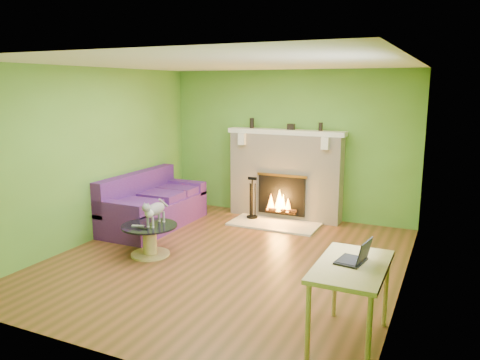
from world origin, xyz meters
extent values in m
plane|color=brown|center=(0.00, 0.00, 0.00)|extent=(5.00, 5.00, 0.00)
plane|color=white|center=(0.00, 0.00, 2.60)|extent=(5.00, 5.00, 0.00)
plane|color=#588D2E|center=(0.00, 2.50, 1.30)|extent=(5.00, 0.00, 5.00)
plane|color=#588D2E|center=(0.00, -2.50, 1.30)|extent=(5.00, 0.00, 5.00)
plane|color=#588D2E|center=(-2.25, 0.00, 1.30)|extent=(0.00, 5.00, 5.00)
plane|color=#588D2E|center=(2.25, 0.00, 1.30)|extent=(0.00, 5.00, 5.00)
plane|color=silver|center=(2.24, -0.90, 1.55)|extent=(0.00, 1.20, 1.20)
plane|color=white|center=(2.23, -0.90, 1.55)|extent=(0.00, 1.06, 1.06)
cube|color=beige|center=(0.00, 2.33, 0.75)|extent=(2.00, 0.35, 1.50)
cube|color=black|center=(0.00, 2.13, 0.44)|extent=(0.85, 0.03, 0.68)
cube|color=gold|center=(0.00, 2.13, 0.80)|extent=(0.91, 0.02, 0.04)
cylinder|color=black|center=(0.00, 2.10, 0.16)|extent=(0.55, 0.07, 0.07)
cube|color=white|center=(0.00, 2.30, 1.54)|extent=(2.10, 0.28, 0.08)
cube|color=white|center=(-0.75, 2.11, 1.40)|extent=(0.12, 0.10, 0.20)
cube|color=white|center=(0.75, 2.11, 1.40)|extent=(0.12, 0.10, 0.20)
cube|color=beige|center=(0.00, 1.80, 0.01)|extent=(1.50, 0.75, 0.03)
cube|color=white|center=(0.00, 2.30, 1.54)|extent=(2.10, 0.28, 0.08)
cube|color=#491A66|center=(-1.80, 0.88, 0.22)|extent=(0.90, 1.99, 0.45)
cube|color=#491A66|center=(-2.15, 0.88, 0.61)|extent=(0.20, 1.99, 0.56)
cube|color=#491A66|center=(-1.80, -0.01, 0.51)|extent=(0.90, 0.20, 0.22)
cube|color=#491A66|center=(-1.80, 1.77, 0.51)|extent=(0.90, 0.20, 0.22)
cube|color=#491A66|center=(-1.75, 0.32, 0.51)|extent=(0.71, 0.53, 0.12)
cube|color=#491A66|center=(-1.75, 0.98, 0.51)|extent=(0.71, 0.53, 0.12)
cube|color=#491A66|center=(-1.75, 1.54, 0.51)|extent=(0.71, 0.53, 0.12)
cylinder|color=#D5B572|center=(-1.05, -0.29, 0.01)|extent=(0.54, 0.54, 0.03)
cylinder|color=#D5B572|center=(-1.05, -0.29, 0.22)|extent=(0.19, 0.19, 0.38)
cylinder|color=black|center=(-1.05, -0.29, 0.42)|extent=(0.77, 0.77, 0.02)
cube|color=#D5B572|center=(1.95, -1.42, 0.75)|extent=(0.60, 1.04, 0.04)
cylinder|color=#D5B572|center=(1.70, -1.89, 0.36)|extent=(0.05, 0.05, 0.73)
cylinder|color=#D5B572|center=(2.20, -1.89, 0.36)|extent=(0.05, 0.05, 0.73)
cylinder|color=#D5B572|center=(1.70, -0.95, 0.36)|extent=(0.05, 0.05, 0.73)
cylinder|color=#D5B572|center=(2.20, -0.95, 0.36)|extent=(0.05, 0.05, 0.73)
cube|color=gray|center=(-1.15, -0.41, 0.44)|extent=(0.18, 0.09, 0.02)
cube|color=black|center=(-1.03, -0.47, 0.44)|extent=(0.16, 0.05, 0.02)
cylinder|color=black|center=(-0.66, 2.33, 1.67)|extent=(0.08, 0.08, 0.18)
cylinder|color=black|center=(0.61, 2.33, 1.65)|extent=(0.07, 0.07, 0.14)
cube|color=black|center=(0.08, 2.33, 1.63)|extent=(0.12, 0.08, 0.10)
camera|label=1|loc=(2.70, -5.39, 2.32)|focal=35.00mm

